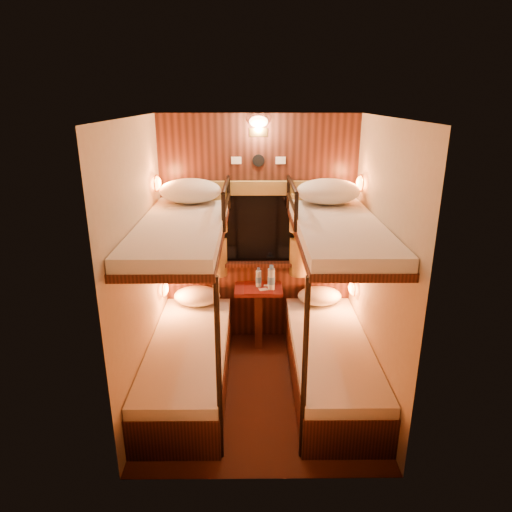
{
  "coord_description": "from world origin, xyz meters",
  "views": [
    {
      "loc": [
        -0.06,
        -3.56,
        2.54
      ],
      "look_at": [
        -0.03,
        0.15,
        1.25
      ],
      "focal_mm": 32.0,
      "sensor_mm": 36.0,
      "label": 1
    }
  ],
  "objects_px": {
    "bunk_right": "(332,331)",
    "bottle_left": "(259,279)",
    "bunk_left": "(187,332)",
    "table": "(258,308)",
    "bottle_right": "(271,279)"
  },
  "relations": [
    {
      "from": "bunk_right",
      "to": "bottle_left",
      "type": "bearing_deg",
      "value": 128.9
    },
    {
      "from": "bunk_left",
      "to": "table",
      "type": "distance_m",
      "value": 1.02
    },
    {
      "from": "bottle_left",
      "to": "bottle_right",
      "type": "height_order",
      "value": "bottle_right"
    },
    {
      "from": "bunk_left",
      "to": "bottle_left",
      "type": "relative_size",
      "value": 8.87
    },
    {
      "from": "bunk_left",
      "to": "bottle_right",
      "type": "height_order",
      "value": "bunk_left"
    },
    {
      "from": "bunk_left",
      "to": "bottle_right",
      "type": "relative_size",
      "value": 7.1
    },
    {
      "from": "table",
      "to": "bottle_left",
      "type": "xyz_separation_m",
      "value": [
        0.0,
        0.02,
        0.33
      ]
    },
    {
      "from": "bunk_right",
      "to": "bottle_left",
      "type": "xyz_separation_m",
      "value": [
        -0.65,
        0.8,
        0.18
      ]
    },
    {
      "from": "bunk_right",
      "to": "table",
      "type": "relative_size",
      "value": 2.9
    },
    {
      "from": "bunk_right",
      "to": "bottle_right",
      "type": "distance_m",
      "value": 0.92
    },
    {
      "from": "bunk_left",
      "to": "bunk_right",
      "type": "height_order",
      "value": "same"
    },
    {
      "from": "bunk_left",
      "to": "bottle_right",
      "type": "distance_m",
      "value": 1.09
    },
    {
      "from": "bunk_left",
      "to": "bunk_right",
      "type": "distance_m",
      "value": 1.3
    },
    {
      "from": "bunk_left",
      "to": "bottle_left",
      "type": "xyz_separation_m",
      "value": [
        0.65,
        0.8,
        0.18
      ]
    },
    {
      "from": "bunk_right",
      "to": "table",
      "type": "height_order",
      "value": "bunk_right"
    }
  ]
}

